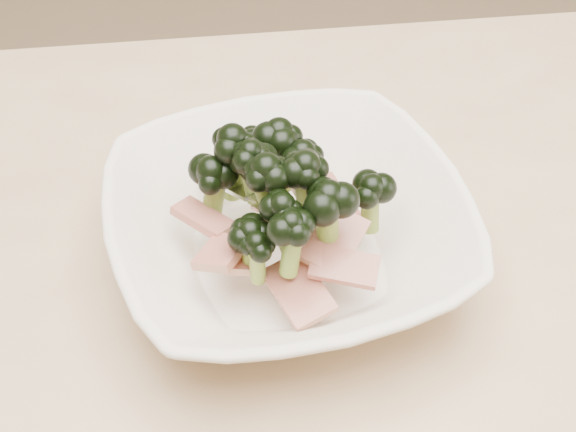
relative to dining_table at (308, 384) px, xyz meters
name	(u,v)px	position (x,y,z in m)	size (l,w,h in m)	color
dining_table	(308,384)	(0.00, 0.00, 0.00)	(1.20, 0.80, 0.75)	tan
broccoli_dish	(286,224)	(-0.01, 0.05, 0.14)	(0.32, 0.32, 0.12)	#EFDFCA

